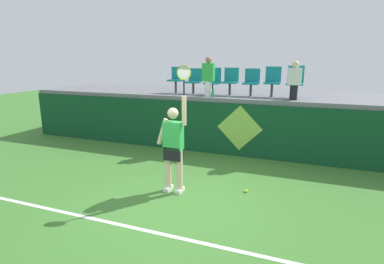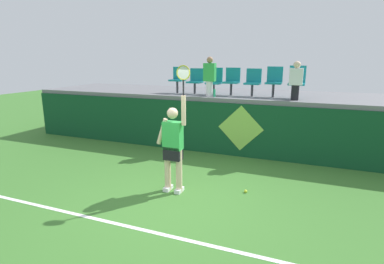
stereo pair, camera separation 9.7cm
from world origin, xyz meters
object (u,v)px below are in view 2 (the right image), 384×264
object	(u,v)px
stadium_chair_1	(196,80)
stadium_chair_5	(274,80)
stadium_chair_2	(215,80)
stadium_chair_4	(253,81)
tennis_ball	(246,191)
tennis_player	(173,145)
spectator_1	(296,80)
water_bottle	(214,93)
stadium_chair_0	(178,78)
stadium_chair_6	(297,81)
spectator_0	(210,76)
stadium_chair_3	(232,80)

from	to	relation	value
stadium_chair_1	stadium_chair_5	size ratio (longest dim) A/B	0.91
stadium_chair_2	stadium_chair_4	size ratio (longest dim) A/B	1.02
tennis_ball	stadium_chair_2	size ratio (longest dim) A/B	0.08
tennis_player	stadium_chair_1	bearing A→B (deg)	104.29
tennis_player	spectator_1	world-z (taller)	spectator_1
tennis_ball	spectator_1	xyz separation A→B (m)	(0.67, 2.74, 2.11)
water_bottle	stadium_chair_5	bearing A→B (deg)	21.00
tennis_player	spectator_1	size ratio (longest dim) A/B	2.53
tennis_ball	stadium_chair_5	size ratio (longest dim) A/B	0.08
tennis_player	water_bottle	distance (m)	3.15
stadium_chair_0	stadium_chair_4	xyz separation A→B (m)	(2.40, 0.00, -0.03)
stadium_chair_6	spectator_0	size ratio (longest dim) A/B	0.79
stadium_chair_3	stadium_chair_5	size ratio (longest dim) A/B	0.95
stadium_chair_2	stadium_chair_6	xyz separation A→B (m)	(2.39, 0.00, 0.05)
tennis_ball	stadium_chair_0	world-z (taller)	stadium_chair_0
stadium_chair_1	stadium_chair_4	world-z (taller)	stadium_chair_4
stadium_chair_3	spectator_1	distance (m)	1.90
stadium_chair_1	stadium_chair_2	size ratio (longest dim) A/B	0.97
stadium_chair_4	spectator_1	xyz separation A→B (m)	(1.22, -0.46, 0.08)
water_bottle	tennis_ball	bearing A→B (deg)	-59.41
stadium_chair_5	spectator_1	xyz separation A→B (m)	(0.62, -0.46, 0.05)
stadium_chair_6	stadium_chair_5	bearing A→B (deg)	-179.56
tennis_player	stadium_chair_2	size ratio (longest dim) A/B	3.19
tennis_player	tennis_ball	distance (m)	1.78
tennis_ball	spectator_0	bearing A→B (deg)	122.38
stadium_chair_3	stadium_chair_6	bearing A→B (deg)	0.23
stadium_chair_2	spectator_1	xyz separation A→B (m)	(2.39, -0.46, 0.09)
stadium_chair_6	spectator_0	xyz separation A→B (m)	(-2.39, -0.48, 0.10)
tennis_ball	stadium_chair_6	bearing A→B (deg)	78.25
stadium_chair_5	stadium_chair_1	bearing A→B (deg)	-179.92
tennis_ball	stadium_chair_6	distance (m)	3.87
water_bottle	stadium_chair_2	distance (m)	0.72
water_bottle	stadium_chair_4	bearing A→B (deg)	31.60
water_bottle	spectator_0	bearing A→B (deg)	145.80
water_bottle	stadium_chair_0	bearing A→B (deg)	156.92
spectator_0	stadium_chair_2	bearing A→B (deg)	90.00
stadium_chair_1	stadium_chair_3	bearing A→B (deg)	0.04
stadium_chair_1	stadium_chair_2	world-z (taller)	stadium_chair_2
tennis_ball	spectator_0	size ratio (longest dim) A/B	0.06
stadium_chair_4	stadium_chair_6	world-z (taller)	stadium_chair_6
stadium_chair_5	spectator_1	distance (m)	0.77
spectator_1	tennis_player	bearing A→B (deg)	-122.98
tennis_player	stadium_chair_1	xyz separation A→B (m)	(-0.93, 3.66, 1.05)
spectator_0	stadium_chair_1	bearing A→B (deg)	142.85
tennis_ball	stadium_chair_4	distance (m)	3.82
tennis_player	stadium_chair_2	bearing A→B (deg)	94.86
spectator_1	stadium_chair_6	bearing A→B (deg)	90.00
stadium_chair_2	spectator_1	world-z (taller)	spectator_1
stadium_chair_0	stadium_chair_4	bearing A→B (deg)	0.04
spectator_1	stadium_chair_5	bearing A→B (deg)	143.22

